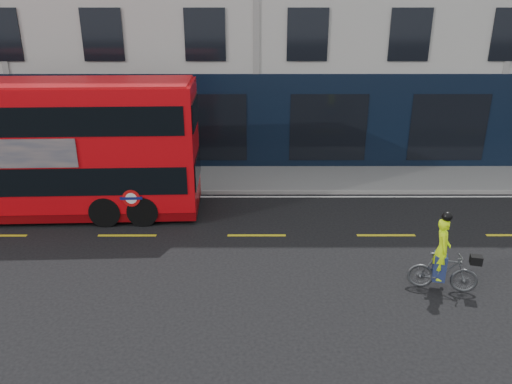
{
  "coord_description": "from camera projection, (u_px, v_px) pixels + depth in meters",
  "views": [
    {
      "loc": [
        -0.05,
        -12.34,
        6.84
      ],
      "look_at": [
        -0.02,
        1.94,
        1.27
      ],
      "focal_mm": 35.0,
      "sensor_mm": 36.0,
      "label": 1
    }
  ],
  "objects": [
    {
      "name": "ground",
      "position": [
        257.0,
        259.0,
        13.99
      ],
      "size": [
        120.0,
        120.0,
        0.0
      ],
      "primitive_type": "plane",
      "color": "black",
      "rests_on": "ground"
    },
    {
      "name": "pavement",
      "position": [
        256.0,
        179.0,
        20.02
      ],
      "size": [
        60.0,
        3.0,
        0.12
      ],
      "primitive_type": "cube",
      "color": "slate",
      "rests_on": "ground"
    },
    {
      "name": "kerb",
      "position": [
        256.0,
        192.0,
        18.62
      ],
      "size": [
        60.0,
        0.12,
        0.13
      ],
      "primitive_type": "cube",
      "color": "gray",
      "rests_on": "ground"
    },
    {
      "name": "road_edge_line",
      "position": [
        256.0,
        197.0,
        18.36
      ],
      "size": [
        58.0,
        0.1,
        0.01
      ],
      "primitive_type": "cube",
      "color": "silver",
      "rests_on": "ground"
    },
    {
      "name": "lane_dashes",
      "position": [
        257.0,
        235.0,
        15.38
      ],
      "size": [
        58.0,
        0.12,
        0.01
      ],
      "primitive_type": null,
      "color": "gold",
      "rests_on": "ground"
    },
    {
      "name": "bus",
      "position": [
        29.0,
        149.0,
        16.18
      ],
      "size": [
        11.09,
        2.92,
        4.43
      ],
      "rotation": [
        0.0,
        0.0,
        0.04
      ],
      "color": "red",
      "rests_on": "ground"
    },
    {
      "name": "cyclist",
      "position": [
        443.0,
        265.0,
        12.29
      ],
      "size": [
        1.75,
        0.86,
        2.13
      ],
      "rotation": [
        0.0,
        0.0,
        -0.24
      ],
      "color": "#484A4D",
      "rests_on": "ground"
    }
  ]
}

